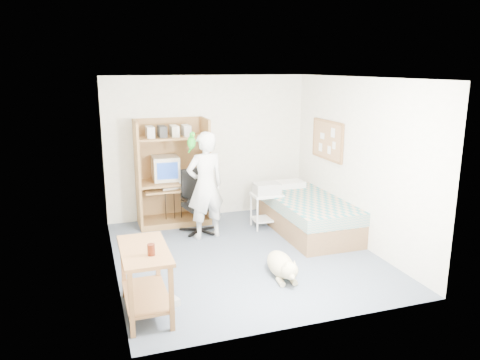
{
  "coord_description": "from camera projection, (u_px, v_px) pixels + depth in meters",
  "views": [
    {
      "loc": [
        -2.06,
        -5.96,
        2.65
      ],
      "look_at": [
        0.02,
        0.25,
        1.05
      ],
      "focal_mm": 35.0,
      "sensor_mm": 36.0,
      "label": 1
    }
  ],
  "objects": [
    {
      "name": "keyboard",
      "position": [
        175.0,
        187.0,
        7.84
      ],
      "size": [
        0.46,
        0.2,
        0.03
      ],
      "primitive_type": "cube",
      "rotation": [
        0.0,
        0.0,
        0.1
      ],
      "color": "beige",
      "rests_on": "computer_hutch"
    },
    {
      "name": "ceiling",
      "position": [
        245.0,
        78.0,
        6.16
      ],
      "size": [
        3.6,
        4.0,
        0.02
      ],
      "primitive_type": "cube",
      "color": "white",
      "rests_on": "wall_back"
    },
    {
      "name": "wall_right",
      "position": [
        358.0,
        162.0,
        7.01
      ],
      "size": [
        0.02,
        4.0,
        2.5
      ],
      "primitive_type": "cube",
      "color": "beige",
      "rests_on": "floor"
    },
    {
      "name": "printer",
      "position": [
        267.0,
        188.0,
        7.75
      ],
      "size": [
        0.43,
        0.33,
        0.18
      ],
      "primitive_type": "cube",
      "rotation": [
        0.0,
        0.0,
        -0.03
      ],
      "color": "#A7A7A2",
      "rests_on": "printer_cart"
    },
    {
      "name": "printer_cart",
      "position": [
        266.0,
        205.0,
        7.81
      ],
      "size": [
        0.5,
        0.41,
        0.59
      ],
      "rotation": [
        0.0,
        0.0,
        -0.03
      ],
      "color": "white",
      "rests_on": "floor"
    },
    {
      "name": "dog",
      "position": [
        282.0,
        265.0,
        6.02
      ],
      "size": [
        0.37,
        0.96,
        0.36
      ],
      "rotation": [
        0.0,
        0.0,
        -0.09
      ],
      "color": "tan",
      "rests_on": "floor"
    },
    {
      "name": "person",
      "position": [
        205.0,
        186.0,
        7.26
      ],
      "size": [
        0.68,
        0.52,
        1.69
      ],
      "primitive_type": "imported",
      "rotation": [
        0.0,
        0.0,
        3.34
      ],
      "color": "silver",
      "rests_on": "floor"
    },
    {
      "name": "floor_box_a",
      "position": [
        151.0,
        305.0,
        5.22
      ],
      "size": [
        0.26,
        0.21,
        0.1
      ],
      "primitive_type": "cube",
      "rotation": [
        0.0,
        0.0,
        0.05
      ],
      "color": "silver",
      "rests_on": "floor"
    },
    {
      "name": "floor",
      "position": [
        244.0,
        254.0,
        6.76
      ],
      "size": [
        4.0,
        4.0,
        0.0
      ],
      "primitive_type": "plane",
      "color": "#4E5A6A",
      "rests_on": "ground"
    },
    {
      "name": "wall_back",
      "position": [
        208.0,
        147.0,
        8.3
      ],
      "size": [
        3.6,
        0.02,
        2.5
      ],
      "primitive_type": "cube",
      "color": "beige",
      "rests_on": "floor"
    },
    {
      "name": "wall_left",
      "position": [
        110.0,
        180.0,
        5.91
      ],
      "size": [
        0.02,
        4.0,
        2.5
      ],
      "primitive_type": "cube",
      "color": "beige",
      "rests_on": "floor"
    },
    {
      "name": "corkboard",
      "position": [
        327.0,
        140.0,
        7.79
      ],
      "size": [
        0.04,
        0.94,
        0.66
      ],
      "color": "#997244",
      "rests_on": "wall_right"
    },
    {
      "name": "bed",
      "position": [
        307.0,
        214.0,
        7.66
      ],
      "size": [
        1.02,
        2.02,
        0.66
      ],
      "color": "brown",
      "rests_on": "floor"
    },
    {
      "name": "office_chair",
      "position": [
        198.0,
        210.0,
        7.63
      ],
      "size": [
        0.57,
        0.57,
        1.02
      ],
      "rotation": [
        0.0,
        0.0,
        0.19
      ],
      "color": "black",
      "rests_on": "floor"
    },
    {
      "name": "drink_glass",
      "position": [
        151.0,
        250.0,
        4.81
      ],
      "size": [
        0.08,
        0.08,
        0.12
      ],
      "primitive_type": "cylinder",
      "color": "#41160A",
      "rests_on": "side_desk"
    },
    {
      "name": "parrot",
      "position": [
        192.0,
        141.0,
        7.04
      ],
      "size": [
        0.12,
        0.22,
        0.34
      ],
      "rotation": [
        0.0,
        0.0,
        0.19
      ],
      "color": "#13881D",
      "rests_on": "person"
    },
    {
      "name": "computer_hutch",
      "position": [
        172.0,
        177.0,
        7.95
      ],
      "size": [
        1.2,
        0.63,
        1.8
      ],
      "color": "brown",
      "rests_on": "floor"
    },
    {
      "name": "crt_monitor",
      "position": [
        165.0,
        168.0,
        7.88
      ],
      "size": [
        0.44,
        0.47,
        0.41
      ],
      "rotation": [
        0.0,
        0.0,
        -0.02
      ],
      "color": "beige",
      "rests_on": "computer_hutch"
    },
    {
      "name": "pencil_cup",
      "position": [
        194.0,
        176.0,
        7.98
      ],
      "size": [
        0.08,
        0.08,
        0.12
      ],
      "primitive_type": "cylinder",
      "color": "gold",
      "rests_on": "computer_hutch"
    },
    {
      "name": "side_desk",
      "position": [
        145.0,
        271.0,
        5.06
      ],
      "size": [
        0.5,
        1.0,
        0.75
      ],
      "color": "brown",
      "rests_on": "floor"
    },
    {
      "name": "floor_box_b",
      "position": [
        169.0,
        301.0,
        5.33
      ],
      "size": [
        0.24,
        0.27,
        0.08
      ],
      "primitive_type": "cube",
      "rotation": [
        0.0,
        0.0,
        0.33
      ],
      "color": "#A4A49F",
      "rests_on": "floor"
    }
  ]
}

